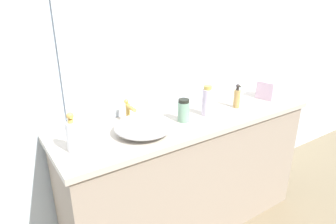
% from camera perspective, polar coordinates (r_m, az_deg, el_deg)
% --- Properties ---
extents(bathroom_wall_rear, '(6.00, 0.06, 2.60)m').
position_cam_1_polar(bathroom_wall_rear, '(2.09, 1.23, 13.32)').
color(bathroom_wall_rear, silver).
rests_on(bathroom_wall_rear, ground).
extents(vanity_counter, '(1.74, 0.52, 0.87)m').
position_cam_1_polar(vanity_counter, '(2.13, 3.88, -11.69)').
color(vanity_counter, gray).
rests_on(vanity_counter, ground).
extents(wall_mirror_panel, '(1.41, 0.01, 0.92)m').
position_cam_1_polar(wall_mirror_panel, '(2.00, -0.06, 13.78)').
color(wall_mirror_panel, '#B2BCC6').
rests_on(wall_mirror_panel, vanity_counter).
extents(sink_basin, '(0.33, 0.33, 0.09)m').
position_cam_1_polar(sink_basin, '(1.68, -4.66, -2.69)').
color(sink_basin, silver).
rests_on(sink_basin, vanity_counter).
extents(faucet, '(0.03, 0.12, 0.14)m').
position_cam_1_polar(faucet, '(1.82, -7.49, 0.42)').
color(faucet, gold).
rests_on(faucet, vanity_counter).
extents(soap_dispenser, '(0.04, 0.04, 0.17)m').
position_cam_1_polar(soap_dispenser, '(2.11, 13.02, 2.69)').
color(soap_dispenser, tan).
rests_on(soap_dispenser, vanity_counter).
extents(lotion_bottle, '(0.07, 0.07, 0.20)m').
position_cam_1_polar(lotion_bottle, '(1.93, 7.48, 2.04)').
color(lotion_bottle, silver).
rests_on(lotion_bottle, vanity_counter).
extents(perfume_bottle, '(0.07, 0.07, 0.14)m').
position_cam_1_polar(perfume_bottle, '(1.83, 3.00, 0.29)').
color(perfume_bottle, gray).
rests_on(perfume_bottle, vanity_counter).
extents(spray_can, '(0.06, 0.06, 0.21)m').
position_cam_1_polar(spray_can, '(1.55, -17.77, -4.23)').
color(spray_can, white).
rests_on(spray_can, vanity_counter).
extents(tissue_box, '(0.16, 0.16, 0.17)m').
position_cam_1_polar(tissue_box, '(2.36, 18.62, 4.30)').
color(tissue_box, silver).
rests_on(tissue_box, vanity_counter).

